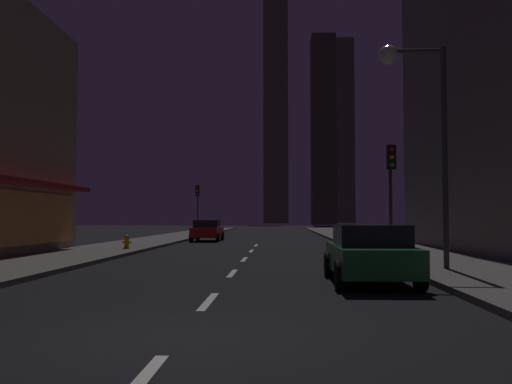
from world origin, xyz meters
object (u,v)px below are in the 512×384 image
car_parked_far (207,230)px  traffic_light_far_left (198,199)px  street_lamp_right (416,101)px  fire_hydrant_far_left (127,242)px  traffic_light_near_right (391,175)px  car_parked_near (370,253)px

car_parked_far → traffic_light_far_left: traffic_light_far_left is taller
street_lamp_right → car_parked_far: bearing=113.2°
fire_hydrant_far_left → traffic_light_near_right: 12.85m
car_parked_far → traffic_light_near_right: 19.21m
traffic_light_near_right → street_lamp_right: bearing=-91.6°
car_parked_far → fire_hydrant_far_left: car_parked_far is taller
car_parked_far → street_lamp_right: bearing=-66.8°
car_parked_far → fire_hydrant_far_left: (-2.30, -11.47, -0.29)m
car_parked_far → traffic_light_far_left: size_ratio=1.01×
fire_hydrant_far_left → traffic_light_far_left: traffic_light_far_left is taller
fire_hydrant_far_left → car_parked_far: bearing=78.7°
car_parked_far → street_lamp_right: 23.18m
car_parked_near → traffic_light_near_right: (1.90, 6.60, 2.45)m
traffic_light_far_left → car_parked_near: bearing=-73.7°
car_parked_near → fire_hydrant_far_left: 15.21m
car_parked_far → street_lamp_right: street_lamp_right is taller
car_parked_far → fire_hydrant_far_left: bearing=-101.3°
traffic_light_near_right → traffic_light_far_left: bearing=114.1°
car_parked_near → car_parked_far: size_ratio=1.00×
traffic_light_far_left → street_lamp_right: 30.85m
traffic_light_near_right → street_lamp_right: (-0.12, -4.19, 1.87)m
fire_hydrant_far_left → street_lamp_right: size_ratio=0.10×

